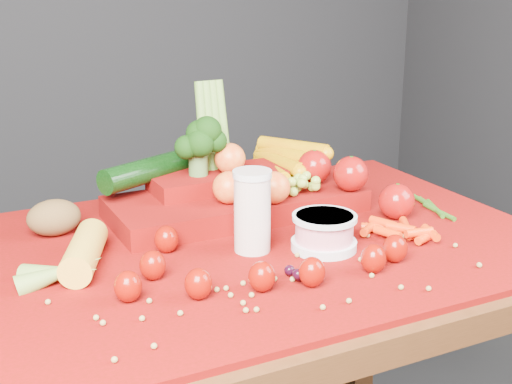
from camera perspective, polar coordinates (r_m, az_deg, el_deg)
name	(u,v)px	position (r m, az deg, el deg)	size (l,w,h in m)	color
table	(261,291)	(1.39, 0.37, -7.89)	(1.10, 0.80, 0.75)	#361D0C
red_cloth	(261,242)	(1.35, 0.38, -4.03)	(1.05, 0.75, 0.01)	#790408
milk_glass	(252,208)	(1.27, -0.30, -1.30)	(0.07, 0.07, 0.15)	beige
yogurt_bowl	(324,231)	(1.30, 5.48, -3.11)	(0.12, 0.12, 0.07)	silver
strawberry_scatter	(231,264)	(1.17, -1.99, -5.77)	(0.54, 0.28, 0.05)	#810800
dark_grape_cluster	(306,271)	(1.18, 4.00, -6.34)	(0.06, 0.05, 0.03)	black
soybean_scatter	(316,277)	(1.19, 4.80, -6.76)	(0.84, 0.24, 0.01)	#9F8844
corn_ear	(68,266)	(1.22, -14.83, -5.75)	(0.24, 0.26, 0.06)	gold
potato	(54,218)	(1.41, -15.86, -1.99)	(0.10, 0.07, 0.07)	brown
baby_carrot_pile	(400,229)	(1.38, 11.42, -2.95)	(0.17, 0.17, 0.03)	red
green_bean_pile	(434,207)	(1.56, 14.02, -1.16)	(0.14, 0.12, 0.01)	#295B14
produce_mound	(245,185)	(1.48, -0.90, 0.56)	(0.59, 0.37, 0.27)	#790408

